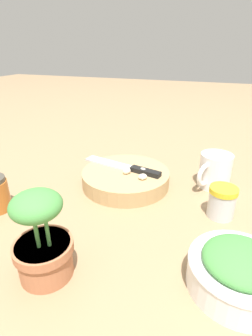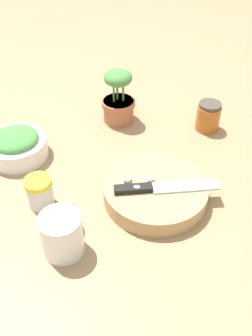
{
  "view_description": "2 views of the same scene",
  "coord_description": "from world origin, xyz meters",
  "px_view_note": "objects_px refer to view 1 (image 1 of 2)",
  "views": [
    {
      "loc": [
        -0.14,
        0.49,
        0.36
      ],
      "look_at": [
        0.06,
        -0.06,
        0.08
      ],
      "focal_mm": 28.0,
      "sensor_mm": 36.0,
      "label": 1
    },
    {
      "loc": [
        -0.17,
        -0.67,
        0.62
      ],
      "look_at": [
        0.03,
        -0.05,
        0.06
      ],
      "focal_mm": 40.0,
      "sensor_mm": 36.0,
      "label": 2
    }
  ],
  "objects_px": {
    "cutting_board": "(126,178)",
    "herb_bowl": "(239,270)",
    "potted_herb": "(42,242)",
    "chef_knife": "(126,167)",
    "garlic_cloves": "(139,174)",
    "spice_jar": "(222,202)",
    "coffee_mug": "(214,171)"
  },
  "relations": [
    {
      "from": "cutting_board",
      "to": "herb_bowl",
      "type": "distance_m",
      "value": 0.39
    },
    {
      "from": "cutting_board",
      "to": "potted_herb",
      "type": "relative_size",
      "value": 1.5
    },
    {
      "from": "cutting_board",
      "to": "herb_bowl",
      "type": "bearing_deg",
      "value": 137.59
    },
    {
      "from": "chef_knife",
      "to": "herb_bowl",
      "type": "height_order",
      "value": "herb_bowl"
    },
    {
      "from": "garlic_cloves",
      "to": "spice_jar",
      "type": "relative_size",
      "value": 1.04
    },
    {
      "from": "chef_knife",
      "to": "coffee_mug",
      "type": "bearing_deg",
      "value": -63.08
    },
    {
      "from": "herb_bowl",
      "to": "spice_jar",
      "type": "height_order",
      "value": "same"
    },
    {
      "from": "spice_jar",
      "to": "chef_knife",
      "type": "bearing_deg",
      "value": -17.21
    },
    {
      "from": "garlic_cloves",
      "to": "spice_jar",
      "type": "xyz_separation_m",
      "value": [
        -0.21,
        0.05,
        -0.01
      ]
    },
    {
      "from": "chef_knife",
      "to": "garlic_cloves",
      "type": "bearing_deg",
      "value": -112.86
    },
    {
      "from": "coffee_mug",
      "to": "potted_herb",
      "type": "bearing_deg",
      "value": 59.42
    },
    {
      "from": "cutting_board",
      "to": "garlic_cloves",
      "type": "distance_m",
      "value": 0.05
    },
    {
      "from": "herb_bowl",
      "to": "potted_herb",
      "type": "height_order",
      "value": "potted_herb"
    },
    {
      "from": "coffee_mug",
      "to": "herb_bowl",
      "type": "bearing_deg",
      "value": 99.52
    },
    {
      "from": "spice_jar",
      "to": "cutting_board",
      "type": "bearing_deg",
      "value": -14.19
    },
    {
      "from": "garlic_cloves",
      "to": "herb_bowl",
      "type": "height_order",
      "value": "herb_bowl"
    },
    {
      "from": "coffee_mug",
      "to": "cutting_board",
      "type": "bearing_deg",
      "value": 18.47
    },
    {
      "from": "cutting_board",
      "to": "spice_jar",
      "type": "bearing_deg",
      "value": 165.81
    },
    {
      "from": "spice_jar",
      "to": "garlic_cloves",
      "type": "bearing_deg",
      "value": -12.48
    },
    {
      "from": "garlic_cloves",
      "to": "coffee_mug",
      "type": "relative_size",
      "value": 0.68
    },
    {
      "from": "spice_jar",
      "to": "coffee_mug",
      "type": "bearing_deg",
      "value": -79.95
    },
    {
      "from": "chef_knife",
      "to": "spice_jar",
      "type": "xyz_separation_m",
      "value": [
        -0.26,
        0.08,
        -0.01
      ]
    },
    {
      "from": "chef_knife",
      "to": "garlic_cloves",
      "type": "xyz_separation_m",
      "value": [
        -0.05,
        0.03,
        0.0
      ]
    },
    {
      "from": "chef_knife",
      "to": "spice_jar",
      "type": "bearing_deg",
      "value": -94.86
    },
    {
      "from": "cutting_board",
      "to": "chef_knife",
      "type": "relative_size",
      "value": 1.01
    },
    {
      "from": "garlic_cloves",
      "to": "potted_herb",
      "type": "height_order",
      "value": "potted_herb"
    },
    {
      "from": "spice_jar",
      "to": "herb_bowl",
      "type": "bearing_deg",
      "value": 99.14
    },
    {
      "from": "herb_bowl",
      "to": "garlic_cloves",
      "type": "bearing_deg",
      "value": -45.06
    },
    {
      "from": "cutting_board",
      "to": "potted_herb",
      "type": "bearing_deg",
      "value": 86.94
    },
    {
      "from": "coffee_mug",
      "to": "potted_herb",
      "type": "xyz_separation_m",
      "value": [
        0.25,
        0.42,
        0.02
      ]
    },
    {
      "from": "spice_jar",
      "to": "potted_herb",
      "type": "bearing_deg",
      "value": 45.59
    },
    {
      "from": "herb_bowl",
      "to": "spice_jar",
      "type": "bearing_deg",
      "value": -80.86
    }
  ]
}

